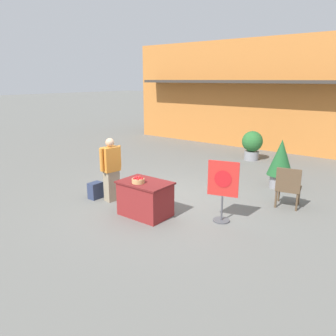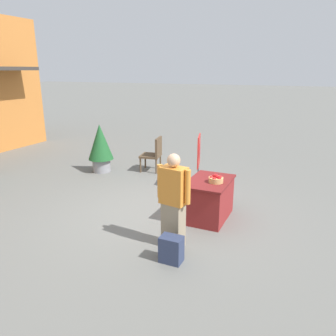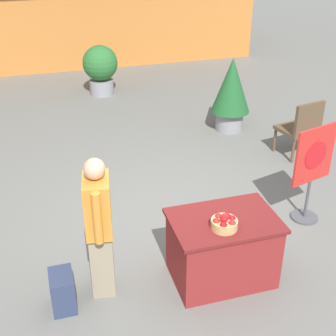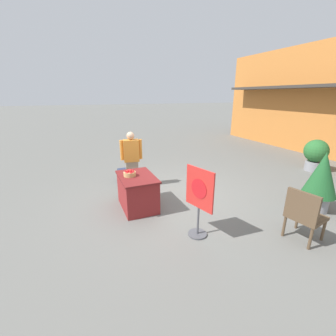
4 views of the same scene
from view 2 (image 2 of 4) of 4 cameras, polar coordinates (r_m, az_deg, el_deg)
ground_plane at (r=6.85m, az=-1.66°, el=-7.81°), size 120.00×120.00×0.00m
display_table at (r=6.54m, az=7.10°, el=-5.38°), size 1.15×0.78×0.79m
apple_basket at (r=6.28m, az=8.34°, el=-1.91°), size 0.28×0.28×0.16m
person_visitor at (r=5.32m, az=0.96°, el=-5.74°), size 0.32×0.60×1.60m
backpack at (r=5.16m, az=0.58°, el=-13.97°), size 0.24×0.34×0.42m
poster_board at (r=8.02m, az=5.35°, el=1.57°), size 0.64×0.36×1.34m
patio_chair at (r=9.46m, az=-2.46°, el=2.70°), size 0.64×0.64×1.00m
potted_plant_far_left at (r=9.55m, az=-11.69°, el=3.84°), size 0.71×0.71×1.38m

